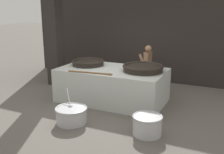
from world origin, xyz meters
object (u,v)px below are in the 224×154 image
object	(u,v)px
giant_wok_near	(88,62)
prep_bowl_vegetables	(71,114)
cook	(147,67)
giant_wok_far	(143,68)
prep_bowl_meat	(147,124)

from	to	relation	value
giant_wok_near	prep_bowl_vegetables	xyz separation A→B (m)	(0.63, -1.89, -0.81)
cook	prep_bowl_vegetables	size ratio (longest dim) A/B	1.81
giant_wok_far	prep_bowl_meat	distance (m)	1.96
prep_bowl_vegetables	giant_wok_near	bearing A→B (deg)	108.41
prep_bowl_vegetables	prep_bowl_meat	distance (m)	1.77
cook	prep_bowl_meat	world-z (taller)	cook
giant_wok_near	prep_bowl_meat	xyz separation A→B (m)	(2.39, -1.71, -0.79)
prep_bowl_vegetables	prep_bowl_meat	bearing A→B (deg)	5.89
cook	giant_wok_near	bearing A→B (deg)	36.73
giant_wok_far	cook	bearing A→B (deg)	101.45
giant_wok_far	prep_bowl_vegetables	xyz separation A→B (m)	(-1.09, -1.84, -0.82)
prep_bowl_meat	giant_wok_near	bearing A→B (deg)	144.48
giant_wok_far	prep_bowl_vegetables	bearing A→B (deg)	-120.51
giant_wok_near	prep_bowl_vegetables	bearing A→B (deg)	-71.59
prep_bowl_vegetables	prep_bowl_meat	size ratio (longest dim) A/B	1.28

